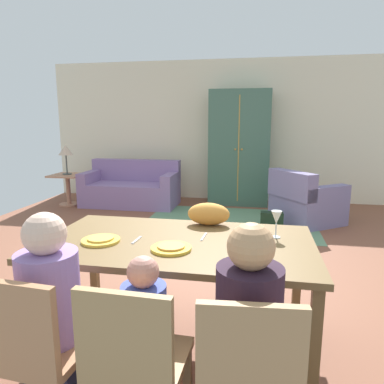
{
  "coord_description": "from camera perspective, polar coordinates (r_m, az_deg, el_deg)",
  "views": [
    {
      "loc": [
        0.72,
        -3.37,
        1.53
      ],
      "look_at": [
        0.09,
        0.03,
        0.85
      ],
      "focal_mm": 33.4,
      "sensor_mm": 36.0,
      "label": 1
    }
  ],
  "objects": [
    {
      "name": "back_wall",
      "position": [
        7.14,
        4.86,
        9.64
      ],
      "size": [
        6.92,
        0.1,
        2.7
      ],
      "primitive_type": "cube",
      "color": "beige",
      "rests_on": "ground_plane"
    },
    {
      "name": "dining_chair_woman",
      "position": [
        1.7,
        8.91,
        -26.81
      ],
      "size": [
        0.45,
        0.45,
        0.87
      ],
      "color": "#AC8052",
      "rests_on": "ground_plane"
    },
    {
      "name": "plate_near_child",
      "position": [
        2.22,
        -3.35,
        -8.97
      ],
      "size": [
        0.25,
        0.25,
        0.02
      ],
      "primitive_type": "cylinder",
      "color": "yellow",
      "rests_on": "dining_table"
    },
    {
      "name": "table_lamp",
      "position": [
        6.93,
        -19.52,
        6.18
      ],
      "size": [
        0.26,
        0.26,
        0.54
      ],
      "color": "#404744",
      "rests_on": "side_table"
    },
    {
      "name": "armchair",
      "position": [
        5.73,
        17.61,
        -1.62
      ],
      "size": [
        1.2,
        1.2,
        0.82
      ],
      "color": "slate",
      "rests_on": "ground_plane"
    },
    {
      "name": "pizza_near_child",
      "position": [
        2.21,
        -3.35,
        -8.61
      ],
      "size": [
        0.17,
        0.17,
        0.01
      ],
      "primitive_type": "cylinder",
      "color": "gold",
      "rests_on": "plate_near_child"
    },
    {
      "name": "knife",
      "position": [
        2.45,
        1.9,
        -7.14
      ],
      "size": [
        0.02,
        0.17,
        0.01
      ],
      "primitive_type": "cube",
      "rotation": [
        0.0,
        0.0,
        -0.05
      ],
      "color": "silver",
      "rests_on": "dining_table"
    },
    {
      "name": "side_table",
      "position": [
        7.0,
        -19.19,
        1.03
      ],
      "size": [
        0.56,
        0.56,
        0.58
      ],
      "color": "tan",
      "rests_on": "ground_plane"
    },
    {
      "name": "person_man",
      "position": [
        2.08,
        -20.83,
        -18.98
      ],
      "size": [
        0.3,
        0.41,
        1.11
      ],
      "color": "#313555",
      "rests_on": "ground_plane"
    },
    {
      "name": "dining_table",
      "position": [
        2.41,
        -2.29,
        -9.26
      ],
      "size": [
        1.78,
        1.0,
        0.76
      ],
      "color": "brown",
      "rests_on": "ground_plane"
    },
    {
      "name": "area_rug",
      "position": [
        5.61,
        6.0,
        -4.73
      ],
      "size": [
        2.6,
        1.8,
        0.01
      ],
      "primitive_type": "cube",
      "color": "#5E8562",
      "rests_on": "ground_plane"
    },
    {
      "name": "plate_near_man",
      "position": [
        2.43,
        -14.37,
        -7.5
      ],
      "size": [
        0.25,
        0.25,
        0.02
      ],
      "primitive_type": "cylinder",
      "color": "yellow",
      "rests_on": "dining_table"
    },
    {
      "name": "ground_plane",
      "position": [
        4.26,
        0.14,
        -10.05
      ],
      "size": [
        6.92,
        6.29,
        0.02
      ],
      "primitive_type": "cube",
      "color": "brown"
    },
    {
      "name": "person_woman",
      "position": [
        1.83,
        8.8,
        -22.9
      ],
      "size": [
        0.3,
        0.41,
        1.11
      ],
      "color": "#3D2E48",
      "rests_on": "ground_plane"
    },
    {
      "name": "cat",
      "position": [
        2.71,
        2.67,
        -3.52
      ],
      "size": [
        0.32,
        0.17,
        0.17
      ],
      "primitive_type": "ellipsoid",
      "rotation": [
        0.0,
        0.0,
        0.03
      ],
      "color": "orange",
      "rests_on": "dining_table"
    },
    {
      "name": "fork",
      "position": [
        2.41,
        -8.81,
        -7.57
      ],
      "size": [
        0.02,
        0.15,
        0.01
      ],
      "primitive_type": "cube",
      "rotation": [
        0.0,
        0.0,
        -0.06
      ],
      "color": "silver",
      "rests_on": "dining_table"
    },
    {
      "name": "dining_chair_child",
      "position": [
        1.77,
        -9.16,
        -24.96
      ],
      "size": [
        0.43,
        0.43,
        0.87
      ],
      "color": "#AA8252",
      "rests_on": "ground_plane"
    },
    {
      "name": "armoire",
      "position": [
        6.74,
        7.57,
        6.95
      ],
      "size": [
        1.1,
        0.59,
        2.1
      ],
      "color": "#3E604F",
      "rests_on": "ground_plane"
    },
    {
      "name": "wine_glass",
      "position": [
        2.47,
        13.33,
        -4.16
      ],
      "size": [
        0.07,
        0.07,
        0.19
      ],
      "color": "silver",
      "rests_on": "dining_table"
    },
    {
      "name": "pizza_near_man",
      "position": [
        2.42,
        -14.38,
        -7.17
      ],
      "size": [
        0.17,
        0.17,
        0.01
      ],
      "primitive_type": "cylinder",
      "color": "gold",
      "rests_on": "plate_near_man"
    },
    {
      "name": "couch",
      "position": [
        6.77,
        -9.63,
        0.53
      ],
      "size": [
        1.72,
        0.86,
        0.82
      ],
      "color": "#876A9D",
      "rests_on": "ground_plane"
    },
    {
      "name": "handbag",
      "position": [
        5.28,
        12.61,
        -4.54
      ],
      "size": [
        0.32,
        0.16,
        0.26
      ],
      "primitive_type": "cube",
      "color": "black",
      "rests_on": "ground_plane"
    },
    {
      "name": "person_child",
      "position": [
        1.93,
        -7.15,
        -23.56
      ],
      "size": [
        0.22,
        0.29,
        0.92
      ],
      "color": "#3C2D50",
      "rests_on": "ground_plane"
    },
    {
      "name": "dining_chair_man",
      "position": [
        1.97,
        -23.84,
        -21.74
      ],
      "size": [
        0.45,
        0.45,
        0.87
      ],
      "color": "#AF774E",
      "rests_on": "ground_plane"
    }
  ]
}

